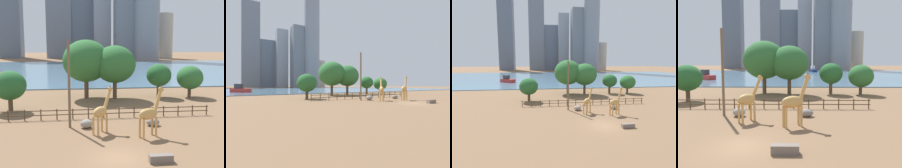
% 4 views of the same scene
% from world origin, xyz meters
% --- Properties ---
extents(ground_plane, '(400.00, 400.00, 0.00)m').
position_xyz_m(ground_plane, '(0.00, 80.00, 0.00)').
color(ground_plane, brown).
extents(harbor_water, '(180.00, 86.00, 0.20)m').
position_xyz_m(harbor_water, '(0.00, 77.00, 0.10)').
color(harbor_water, slate).
rests_on(harbor_water, ground).
extents(giraffe_tall, '(2.95, 1.76, 4.94)m').
position_xyz_m(giraffe_tall, '(3.64, 4.70, 2.29)').
color(giraffe_tall, tan).
rests_on(giraffe_tall, ground).
extents(giraffe_companion, '(2.53, 2.85, 4.65)m').
position_xyz_m(giraffe_companion, '(-0.85, 6.36, 2.21)').
color(giraffe_companion, tan).
rests_on(giraffe_companion, ground).
extents(utility_pole, '(0.28, 0.28, 9.35)m').
position_xyz_m(utility_pole, '(-4.01, 8.70, 4.68)').
color(utility_pole, brown).
rests_on(utility_pole, ground).
extents(boulder_near_fence, '(1.33, 1.22, 0.92)m').
position_xyz_m(boulder_near_fence, '(-2.25, 8.31, 0.46)').
color(boulder_near_fence, gray).
rests_on(boulder_near_fence, ground).
extents(boulder_by_pole, '(1.47, 1.07, 0.80)m').
position_xyz_m(boulder_by_pole, '(4.96, 8.29, 0.40)').
color(boulder_by_pole, gray).
rests_on(boulder_by_pole, ground).
extents(feeding_trough, '(1.80, 0.60, 0.60)m').
position_xyz_m(feeding_trough, '(3.04, -1.17, 0.30)').
color(feeding_trough, '#72665B').
rests_on(feeding_trough, ground).
extents(enclosure_fence, '(26.12, 0.14, 1.30)m').
position_xyz_m(enclosure_fence, '(-0.03, 12.00, 0.75)').
color(enclosure_fence, '#4C3826').
rests_on(enclosure_fence, ground).
extents(tree_left_large, '(7.61, 7.61, 9.56)m').
position_xyz_m(tree_left_large, '(-1.73, 25.13, 6.11)').
color(tree_left_large, brown).
rests_on(tree_left_large, ground).
extents(tree_center_broad, '(6.72, 6.72, 8.64)m').
position_xyz_m(tree_center_broad, '(2.87, 24.15, 5.59)').
color(tree_center_broad, brown).
rests_on(tree_center_broad, ground).
extents(tree_right_tall, '(4.11, 4.11, 5.55)m').
position_xyz_m(tree_right_tall, '(10.30, 24.45, 3.67)').
color(tree_right_tall, brown).
rests_on(tree_right_tall, ground).
extents(tree_left_small, '(4.30, 4.30, 5.39)m').
position_xyz_m(tree_left_small, '(-12.01, 17.07, 3.44)').
color(tree_left_small, brown).
rests_on(tree_left_small, ground).
extents(tree_right_small, '(4.36, 4.36, 5.26)m').
position_xyz_m(tree_right_small, '(15.49, 23.92, 3.28)').
color(tree_right_small, brown).
rests_on(tree_right_small, ground).
extents(boat_ferry, '(3.65, 7.58, 3.20)m').
position_xyz_m(boat_ferry, '(14.16, 102.00, 1.28)').
color(boat_ferry, navy).
rests_on(boat_ferry, harbor_water).
extents(skyline_tower_needle, '(17.55, 13.93, 45.41)m').
position_xyz_m(skyline_tower_needle, '(1.54, 165.13, 22.71)').
color(skyline_tower_needle, slate).
rests_on(skyline_tower_needle, ground).
extents(skyline_block_left, '(10.25, 12.63, 55.28)m').
position_xyz_m(skyline_block_left, '(12.04, 156.06, 27.64)').
color(skyline_block_left, '#939EAD').
rests_on(skyline_block_left, ground).
extents(skyline_block_right, '(12.19, 12.19, 27.18)m').
position_xyz_m(skyline_block_right, '(48.98, 148.74, 13.59)').
color(skyline_block_right, '#ADA89E').
rests_on(skyline_block_right, ground).
extents(skyline_block_wide, '(10.16, 12.86, 56.75)m').
position_xyz_m(skyline_block_wide, '(23.36, 141.75, 28.37)').
color(skyline_block_wide, slate).
rests_on(skyline_block_wide, ground).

